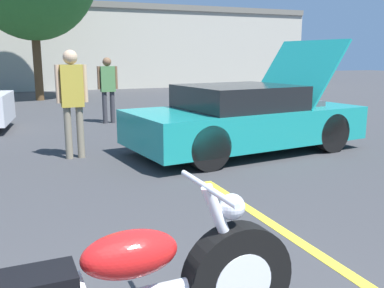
# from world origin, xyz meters

# --- Properties ---
(parking_stripe_back) EXTENTS (0.12, 5.57, 0.01)m
(parking_stripe_back) POSITION_xyz_m (2.01, 1.39, 0.00)
(parking_stripe_back) COLOR yellow
(parking_stripe_back) RESTS_ON ground
(far_building) EXTENTS (32.00, 4.20, 4.40)m
(far_building) POSITION_xyz_m (0.00, 23.37, 2.34)
(far_building) COLOR #B2AD9E
(far_building) RESTS_ON ground
(show_car_hood_open) EXTENTS (4.42, 2.42, 2.01)m
(show_car_hood_open) POSITION_xyz_m (3.47, 5.71, 0.60)
(show_car_hood_open) COLOR teal
(show_car_hood_open) RESTS_ON ground
(spectator_by_show_car) EXTENTS (0.52, 0.24, 1.81)m
(spectator_by_show_car) POSITION_xyz_m (0.51, 6.31, 1.09)
(spectator_by_show_car) COLOR gray
(spectator_by_show_car) RESTS_ON ground
(spectator_midground) EXTENTS (0.52, 0.22, 1.68)m
(spectator_midground) POSITION_xyz_m (1.82, 9.97, 1.00)
(spectator_midground) COLOR #333338
(spectator_midground) RESTS_ON ground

